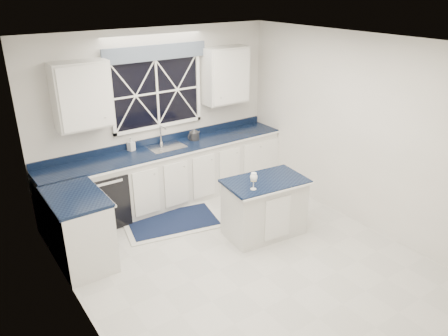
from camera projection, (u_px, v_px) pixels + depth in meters
ground at (243, 259)px, 5.64m from camera, size 4.50×4.50×0.00m
back_wall at (157, 117)px, 6.80m from camera, size 4.00×0.10×2.70m
base_cabinets at (155, 185)px, 6.63m from camera, size 3.99×1.60×0.90m
countertop at (168, 149)px, 6.74m from camera, size 3.98×0.64×0.04m
dishwasher at (103, 197)px, 6.37m from camera, size 0.60×0.58×0.82m
window at (157, 87)px, 6.58m from camera, size 1.65×0.09×1.26m
upper_cabinets at (160, 84)px, 6.46m from camera, size 3.10×0.34×0.90m
faucet at (161, 135)px, 6.82m from camera, size 0.05×0.20×0.30m
island at (264, 207)px, 6.07m from camera, size 1.17×0.78×0.82m
rug at (173, 221)px, 6.50m from camera, size 1.56×1.14×0.02m
kettle at (194, 135)px, 7.03m from camera, size 0.26×0.19×0.19m
wine_glass at (254, 178)px, 5.59m from camera, size 0.10×0.10×0.23m
soap_bottle at (131, 144)px, 6.58m from camera, size 0.12×0.12×0.21m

